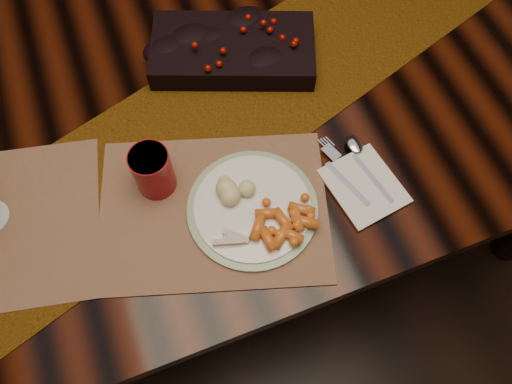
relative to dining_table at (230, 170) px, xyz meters
name	(u,v)px	position (x,y,z in m)	size (l,w,h in m)	color
floor	(235,221)	(0.00, 0.00, -0.38)	(5.00, 5.00, 0.00)	black
dining_table	(230,170)	(0.00, 0.00, 0.00)	(1.80, 1.00, 0.75)	black
table_runner	(250,94)	(0.05, -0.04, 0.38)	(1.52, 0.31, 0.00)	#462F0E
centerpiece	(233,48)	(0.05, 0.06, 0.41)	(0.35, 0.18, 0.07)	black
placemat_main	(214,210)	(-0.11, -0.27, 0.38)	(0.43, 0.31, 0.00)	brown
dinner_plate	(252,208)	(-0.04, -0.29, 0.39)	(0.25, 0.25, 0.01)	white
baby_carrots	(280,218)	(0.00, -0.34, 0.40)	(0.12, 0.10, 0.02)	#CC5B1B
mashed_potatoes	(238,185)	(-0.05, -0.25, 0.41)	(0.07, 0.06, 0.04)	#C2B190
turkey_shreds	(233,239)	(-0.10, -0.34, 0.40)	(0.07, 0.06, 0.02)	tan
napkin	(364,186)	(0.18, -0.32, 0.38)	(0.12, 0.14, 0.00)	white
fork	(343,176)	(0.15, -0.29, 0.39)	(0.02, 0.15, 0.00)	silver
spoon	(367,167)	(0.20, -0.29, 0.39)	(0.03, 0.15, 0.00)	silver
red_cup	(153,171)	(-0.19, -0.18, 0.43)	(0.07, 0.07, 0.10)	maroon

